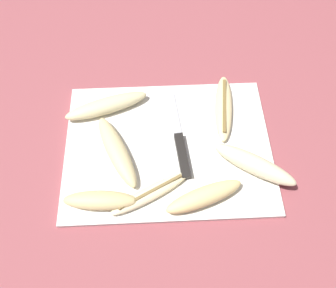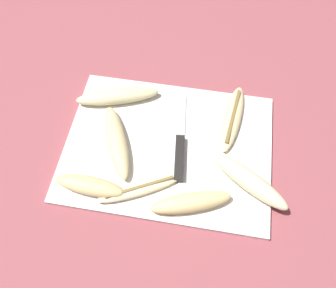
# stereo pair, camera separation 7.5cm
# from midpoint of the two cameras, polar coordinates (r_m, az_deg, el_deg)

# --- Properties ---
(ground_plane) EXTENTS (4.00, 4.00, 0.00)m
(ground_plane) POSITION_cam_midpoint_polar(r_m,az_deg,el_deg) (0.77, 2.78, -1.04)
(ground_plane) COLOR #93474C
(cutting_board) EXTENTS (0.47, 0.35, 0.01)m
(cutting_board) POSITION_cam_midpoint_polar(r_m,az_deg,el_deg) (0.76, 2.80, -0.83)
(cutting_board) COLOR white
(cutting_board) RESTS_ON ground_plane
(knife) EXTENTS (0.05, 0.23, 0.02)m
(knife) POSITION_cam_midpoint_polar(r_m,az_deg,el_deg) (0.74, 4.90, -1.43)
(knife) COLOR black
(knife) RESTS_ON cutting_board
(banana_golden_short) EXTENTS (0.18, 0.10, 0.03)m
(banana_golden_short) POSITION_cam_midpoint_polar(r_m,az_deg,el_deg) (0.69, 7.11, -10.36)
(banana_golden_short) COLOR #EDD689
(banana_golden_short) RESTS_ON cutting_board
(banana_cream_curved) EXTENTS (0.18, 0.11, 0.02)m
(banana_cream_curved) POSITION_cam_midpoint_polar(r_m,az_deg,el_deg) (0.70, -1.93, -8.06)
(banana_cream_curved) COLOR beige
(banana_cream_curved) RESTS_ON cutting_board
(banana_mellow_near) EXTENTS (0.12, 0.20, 0.03)m
(banana_mellow_near) POSITION_cam_midpoint_polar(r_m,az_deg,el_deg) (0.75, -6.13, 0.17)
(banana_mellow_near) COLOR beige
(banana_mellow_near) RESTS_ON cutting_board
(banana_soft_right) EXTENTS (0.21, 0.10, 0.03)m
(banana_soft_right) POSITION_cam_midpoint_polar(r_m,az_deg,el_deg) (0.82, -6.19, 8.08)
(banana_soft_right) COLOR beige
(banana_soft_right) RESTS_ON cutting_board
(banana_pale_long) EXTENTS (0.18, 0.14, 0.04)m
(banana_pale_long) POSITION_cam_midpoint_polar(r_m,az_deg,el_deg) (0.73, 16.86, -6.43)
(banana_pale_long) COLOR beige
(banana_pale_long) RESTS_ON cutting_board
(banana_ripe_center) EXTENTS (0.07, 0.19, 0.02)m
(banana_ripe_center) POSITION_cam_midpoint_polar(r_m,az_deg,el_deg) (0.80, 13.76, 4.20)
(banana_ripe_center) COLOR beige
(banana_ripe_center) RESTS_ON cutting_board
(banana_spotted_left) EXTENTS (0.16, 0.05, 0.03)m
(banana_spotted_left) POSITION_cam_midpoint_polar(r_m,az_deg,el_deg) (0.71, -10.56, -7.45)
(banana_spotted_left) COLOR #DBC684
(banana_spotted_left) RESTS_ON cutting_board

